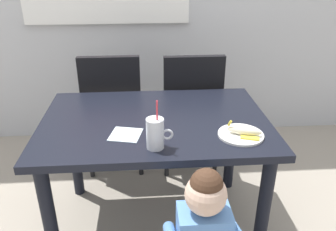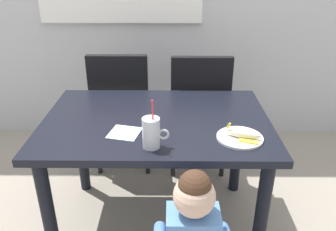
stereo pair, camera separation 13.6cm
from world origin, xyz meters
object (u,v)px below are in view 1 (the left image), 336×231
paper_napkin (126,135)px  dining_chair_right (191,106)px  dining_table (155,136)px  peeled_banana (245,131)px  snack_plate (241,135)px  dining_chair_left (113,107)px  milk_cup (155,135)px

paper_napkin → dining_chair_right: bearing=60.6°
dining_table → peeled_banana: size_ratio=7.18×
dining_chair_right → snack_plate: bearing=99.1°
dining_chair_right → snack_plate: size_ratio=4.17×
peeled_banana → paper_napkin: (-0.60, 0.06, -0.03)m
snack_plate → paper_napkin: 0.58m
dining_chair_left → peeled_banana: size_ratio=5.49×
dining_chair_right → paper_napkin: dining_chair_right is taller
dining_table → paper_napkin: 0.26m
milk_cup → dining_chair_right: bearing=72.1°
snack_plate → peeled_banana: peeled_banana is taller
milk_cup → peeled_banana: bearing=9.0°
milk_cup → paper_napkin: (-0.15, 0.13, -0.06)m
dining_chair_right → dining_table: bearing=64.9°
milk_cup → paper_napkin: 0.21m
dining_chair_right → snack_plate: 0.88m
milk_cup → peeled_banana: 0.46m
dining_chair_right → milk_cup: bearing=72.1°
dining_chair_right → milk_cup: milk_cup is taller
dining_chair_left → dining_chair_right: bearing=176.9°
milk_cup → snack_plate: milk_cup is taller
dining_chair_left → peeled_banana: bearing=129.4°
dining_chair_left → snack_plate: size_ratio=4.17×
dining_chair_left → dining_table: bearing=113.9°
milk_cup → snack_plate: (0.43, 0.08, -0.06)m
dining_table → paper_napkin: bearing=-131.9°
dining_chair_right → milk_cup: (-0.30, -0.93, 0.27)m
snack_plate → peeled_banana: 0.03m
snack_plate → paper_napkin: (-0.58, 0.05, -0.00)m
paper_napkin → dining_chair_left: bearing=99.2°
dining_chair_right → paper_napkin: (-0.45, -0.79, 0.21)m
dining_table → snack_plate: (0.43, -0.22, 0.12)m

